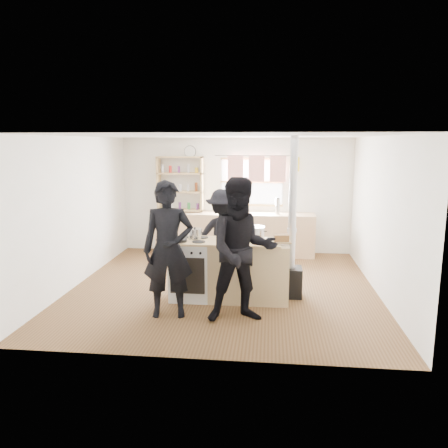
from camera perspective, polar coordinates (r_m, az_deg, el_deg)
The scene contains 14 objects.
ground at distance 7.43m, azimuth -0.06°, elevation -8.26°, with size 5.00×5.00×0.01m, color brown.
back_counter at distance 9.44m, azimuth 1.39°, elevation -1.29°, with size 3.40×0.55×0.90m, color tan.
shelving_unit at distance 9.57m, azimuth -5.73°, elevation 5.26°, with size 1.00×0.28×1.20m.
thermos at distance 9.30m, azimuth 7.01°, elevation 2.32°, with size 0.10×0.10×0.33m, color silver.
cooking_island at distance 6.75m, azimuth 0.67°, elevation -6.02°, with size 1.97×0.64×0.93m.
skillet_greens at distance 6.59m, azimuth -6.11°, elevation -2.07°, with size 0.31×0.31×0.05m.
roast_tray at distance 6.68m, azimuth 0.80°, elevation -1.76°, with size 0.33×0.25×0.07m.
stockpot_stove at distance 6.76m, azimuth -3.84°, elevation -1.26°, with size 0.22×0.22×0.18m.
stockpot_counter at distance 6.67m, azimuth 3.99°, elevation -1.20°, with size 0.32×0.32×0.23m.
bread_board at distance 6.54m, azimuth 7.50°, elevation -1.99°, with size 0.30×0.23×0.12m.
flue_heater at distance 6.90m, azimuth 8.76°, elevation -4.14°, with size 0.35×0.35×2.50m.
person_near_left at distance 6.05m, azimuth -7.29°, elevation -3.34°, with size 0.69×0.45×1.90m, color black.
person_near_right at distance 5.83m, azimuth 2.38°, elevation -3.50°, with size 0.95×0.74×1.96m, color black.
person_far at distance 7.49m, azimuth -0.09°, elevation -1.60°, with size 1.05×0.60×1.62m, color black.
Camera 1 is at (0.75, -6.99, 2.40)m, focal length 35.00 mm.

